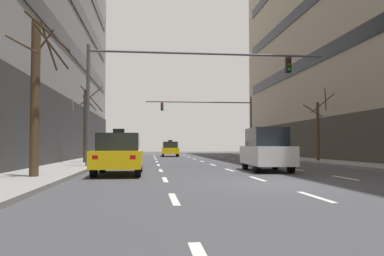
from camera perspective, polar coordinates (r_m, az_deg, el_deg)
ground_plane at (r=12.64m, az=11.92°, el=-7.98°), size 120.00×120.00×0.00m
sidewalk_left at (r=12.74m, az=-25.90°, el=-7.43°), size 2.94×80.00×0.14m
lane_stripe_l1_s3 at (r=9.06m, az=-2.64°, el=-10.22°), size 0.16×2.00×0.01m
lane_stripe_l1_s4 at (r=14.02m, az=-3.94°, el=-7.46°), size 0.16×2.00×0.01m
lane_stripe_l1_s5 at (r=19.00m, az=-4.55°, el=-6.14°), size 0.16×2.00×0.01m
lane_stripe_l1_s6 at (r=23.99m, az=-4.90°, el=-5.38°), size 0.16×2.00×0.01m
lane_stripe_l1_s7 at (r=28.99m, az=-5.13°, el=-4.87°), size 0.16×2.00×0.01m
lane_stripe_l1_s8 at (r=33.98m, az=-5.30°, el=-4.51°), size 0.16×2.00×0.01m
lane_stripe_l1_s9 at (r=38.98m, az=-5.42°, el=-4.25°), size 0.16×2.00×0.01m
lane_stripe_l1_s10 at (r=43.98m, az=-5.51°, el=-4.05°), size 0.16×2.00×0.01m
lane_stripe_l2_s3 at (r=9.85m, az=17.44°, el=-9.48°), size 0.16×2.00×0.01m
lane_stripe_l2_s4 at (r=14.54m, az=9.45°, el=-7.25°), size 0.16×2.00×0.01m
lane_stripe_l2_s5 at (r=19.39m, az=5.43°, el=-6.07°), size 0.16×2.00×0.01m
lane_stripe_l2_s6 at (r=24.30m, az=3.04°, el=-5.34°), size 0.16×2.00×0.01m
lane_stripe_l2_s7 at (r=29.24m, az=1.45°, el=-4.86°), size 0.16×2.00×0.01m
lane_stripe_l2_s8 at (r=34.20m, az=0.33°, el=-4.51°), size 0.16×2.00×0.01m
lane_stripe_l2_s9 at (r=39.17m, az=-0.51°, el=-4.25°), size 0.16×2.00×0.01m
lane_stripe_l2_s10 at (r=44.15m, az=-1.16°, el=-4.05°), size 0.16×2.00×0.01m
lane_stripe_l3_s4 at (r=15.77m, az=21.30°, el=-6.74°), size 0.16×2.00×0.01m
lane_stripe_l3_s5 at (r=20.33m, az=14.74°, el=-5.83°), size 0.16×2.00×0.01m
lane_stripe_l3_s6 at (r=25.06m, az=10.63°, el=-5.22°), size 0.16×2.00×0.01m
lane_stripe_l3_s7 at (r=29.87m, az=7.84°, el=-4.79°), size 0.16×2.00×0.01m
lane_stripe_l3_s8 at (r=34.74m, az=5.83°, el=-4.47°), size 0.16×2.00×0.01m
lane_stripe_l3_s9 at (r=39.64m, az=4.31°, el=-4.22°), size 0.16×2.00×0.01m
lane_stripe_l3_s10 at (r=44.57m, az=3.13°, el=-4.03°), size 0.16×2.00×0.01m
taxi_driving_0 at (r=16.47m, az=-10.56°, el=-3.77°), size 1.90×4.53×1.88m
taxi_driving_1 at (r=41.63m, az=-3.19°, el=-3.08°), size 1.84×4.22×1.74m
car_driving_2 at (r=18.73m, az=10.73°, el=-3.10°), size 1.94×4.24×2.02m
traffic_signal_0 at (r=21.14m, az=-3.38°, el=7.27°), size 12.80×0.35×6.34m
traffic_signal_1 at (r=42.35m, az=3.74°, el=2.04°), size 11.43×0.35×6.31m
street_tree_0 at (r=28.92m, az=17.84°, el=0.02°), size 2.28×2.28×4.99m
street_tree_2 at (r=14.73m, az=-21.72°, el=4.65°), size 2.15×1.79×5.47m
street_tree_3 at (r=25.37m, az=-15.18°, el=0.68°), size 2.04×2.06×4.82m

